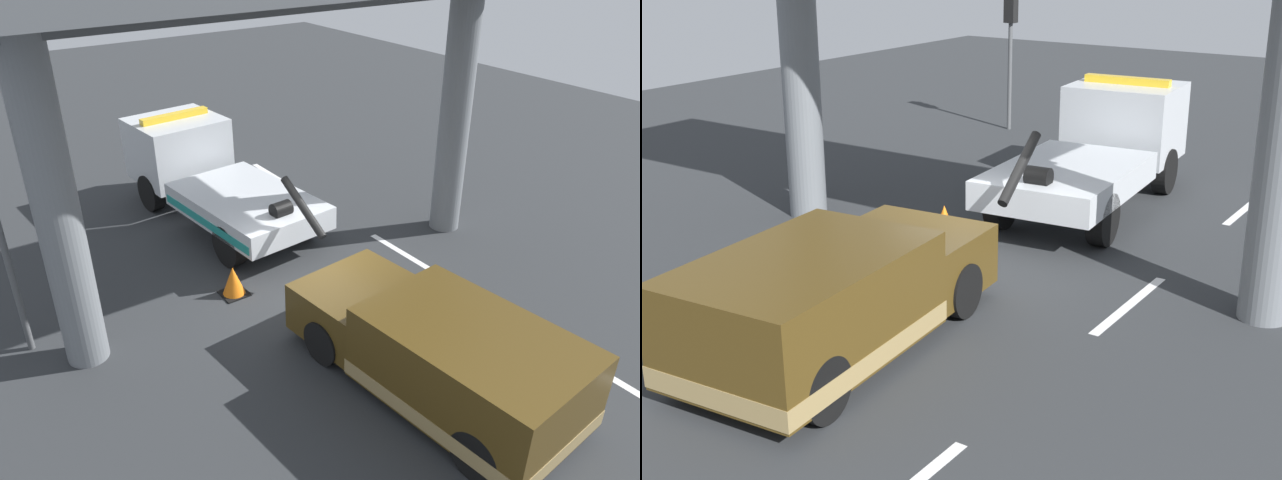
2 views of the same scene
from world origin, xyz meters
TOP-DOWN VIEW (x-y plane):
  - ground_plane at (0.00, 0.00)m, footprint 60.00×40.00m
  - lane_stripe_mid at (0.00, -2.75)m, footprint 2.60×0.16m
  - lane_stripe_east at (6.00, -2.75)m, footprint 2.60×0.16m
  - tow_truck_white at (4.87, 0.07)m, footprint 7.33×2.88m
  - towed_van_green at (-3.73, -0.01)m, footprint 5.36×2.60m
  - traffic_light_near at (1.52, 5.40)m, footprint 0.39×0.32m
  - traffic_light_far at (10.02, 5.40)m, footprint 0.39×0.32m
  - traffic_cone_orange at (0.94, 1.41)m, footprint 0.56×0.56m

SIDE VIEW (x-z plane):
  - ground_plane at x=0.00m, z-range -0.10..0.00m
  - lane_stripe_mid at x=0.00m, z-range 0.00..0.01m
  - lane_stripe_east at x=6.00m, z-range 0.00..0.01m
  - traffic_cone_orange at x=0.94m, z-range -0.02..0.65m
  - towed_van_green at x=-3.73m, z-range -0.01..1.57m
  - tow_truck_white at x=4.87m, z-range -0.03..2.43m
  - traffic_light_far at x=10.02m, z-range 0.91..4.87m
  - traffic_light_near at x=1.52m, z-range 1.05..5.68m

